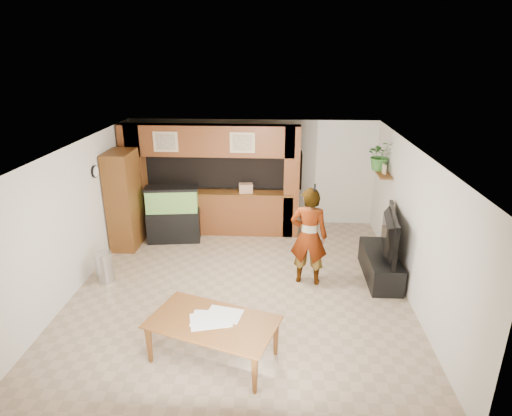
# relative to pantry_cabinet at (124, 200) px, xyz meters

# --- Properties ---
(floor) EXTENTS (6.50, 6.50, 0.00)m
(floor) POSITION_rel_pantry_cabinet_xyz_m (2.70, -1.66, -1.08)
(floor) COLOR gray
(floor) RESTS_ON ground
(ceiling) EXTENTS (6.50, 6.50, 0.00)m
(ceiling) POSITION_rel_pantry_cabinet_xyz_m (2.70, -1.66, 1.52)
(ceiling) COLOR white
(ceiling) RESTS_ON wall_back
(wall_back) EXTENTS (6.00, 0.00, 6.00)m
(wall_back) POSITION_rel_pantry_cabinet_xyz_m (2.70, 1.59, 0.22)
(wall_back) COLOR beige
(wall_back) RESTS_ON floor
(wall_left) EXTENTS (0.00, 6.50, 6.50)m
(wall_left) POSITION_rel_pantry_cabinet_xyz_m (-0.30, -1.66, 0.22)
(wall_left) COLOR beige
(wall_left) RESTS_ON floor
(wall_right) EXTENTS (0.00, 6.50, 6.50)m
(wall_right) POSITION_rel_pantry_cabinet_xyz_m (5.70, -1.66, 0.22)
(wall_right) COLOR beige
(wall_right) RESTS_ON floor
(partition) EXTENTS (4.20, 0.99, 2.60)m
(partition) POSITION_rel_pantry_cabinet_xyz_m (1.75, 0.98, 0.24)
(partition) COLOR brown
(partition) RESTS_ON floor
(wall_clock) EXTENTS (0.05, 0.25, 0.25)m
(wall_clock) POSITION_rel_pantry_cabinet_xyz_m (-0.27, -0.66, 0.82)
(wall_clock) COLOR black
(wall_clock) RESTS_ON wall_left
(wall_shelf) EXTENTS (0.25, 0.90, 0.04)m
(wall_shelf) POSITION_rel_pantry_cabinet_xyz_m (5.55, 0.29, 0.62)
(wall_shelf) COLOR brown
(wall_shelf) RESTS_ON wall_right
(pantry_cabinet) EXTENTS (0.54, 0.88, 2.15)m
(pantry_cabinet) POSITION_rel_pantry_cabinet_xyz_m (0.00, 0.00, 0.00)
(pantry_cabinet) COLOR brown
(pantry_cabinet) RESTS_ON floor
(trash_can) EXTENTS (0.32, 0.32, 0.59)m
(trash_can) POSITION_rel_pantry_cabinet_xyz_m (0.10, -1.59, -0.78)
(trash_can) COLOR #B2B2B7
(trash_can) RESTS_ON floor
(aquarium) EXTENTS (1.17, 0.44, 1.30)m
(aquarium) POSITION_rel_pantry_cabinet_xyz_m (0.98, 0.29, -0.44)
(aquarium) COLOR black
(aquarium) RESTS_ON floor
(tv_stand) EXTENTS (0.56, 1.54, 0.51)m
(tv_stand) POSITION_rel_pantry_cabinet_xyz_m (5.35, -1.15, -0.82)
(tv_stand) COLOR black
(tv_stand) RESTS_ON floor
(television) EXTENTS (0.41, 1.47, 0.84)m
(television) POSITION_rel_pantry_cabinet_xyz_m (5.35, -1.15, -0.14)
(television) COLOR black
(television) RESTS_ON tv_stand
(photo_frame) EXTENTS (0.06, 0.16, 0.20)m
(photo_frame) POSITION_rel_pantry_cabinet_xyz_m (5.55, 0.14, 0.75)
(photo_frame) COLOR tan
(photo_frame) RESTS_ON wall_shelf
(potted_plant) EXTENTS (0.64, 0.57, 0.65)m
(potted_plant) POSITION_rel_pantry_cabinet_xyz_m (5.52, 0.45, 0.97)
(potted_plant) COLOR #35702D
(potted_plant) RESTS_ON wall_shelf
(person) EXTENTS (0.75, 0.55, 1.88)m
(person) POSITION_rel_pantry_cabinet_xyz_m (3.94, -1.40, -0.14)
(person) COLOR #9B7555
(person) RESTS_ON floor
(microphone) EXTENTS (0.04, 0.10, 0.17)m
(microphone) POSITION_rel_pantry_cabinet_xyz_m (3.99, -1.56, 0.85)
(microphone) COLOR black
(microphone) RESTS_ON person
(dining_table) EXTENTS (1.99, 1.50, 0.62)m
(dining_table) POSITION_rel_pantry_cabinet_xyz_m (2.48, -3.67, -0.77)
(dining_table) COLOR brown
(dining_table) RESTS_ON floor
(newspaper_a) EXTENTS (0.65, 0.54, 0.01)m
(newspaper_a) POSITION_rel_pantry_cabinet_xyz_m (2.46, -3.62, -0.45)
(newspaper_a) COLOR silver
(newspaper_a) RESTS_ON dining_table
(newspaper_b) EXTENTS (0.54, 0.40, 0.01)m
(newspaper_b) POSITION_rel_pantry_cabinet_xyz_m (2.46, -3.58, -0.45)
(newspaper_b) COLOR silver
(newspaper_b) RESTS_ON dining_table
(newspaper_c) EXTENTS (0.56, 0.46, 0.01)m
(newspaper_c) POSITION_rel_pantry_cabinet_xyz_m (2.63, -3.47, -0.45)
(newspaper_c) COLOR silver
(newspaper_c) RESTS_ON dining_table
(counter_box) EXTENTS (0.34, 0.25, 0.21)m
(counter_box) POSITION_rel_pantry_cabinet_xyz_m (2.60, 0.79, 0.07)
(counter_box) COLOR #9D7455
(counter_box) RESTS_ON partition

